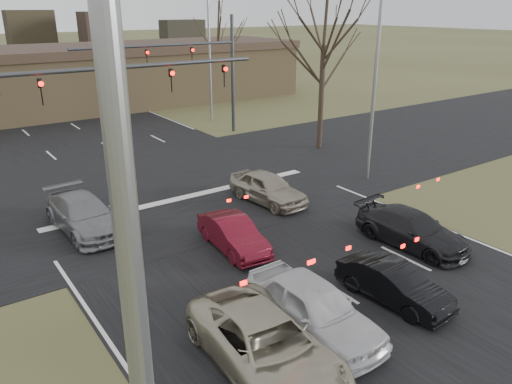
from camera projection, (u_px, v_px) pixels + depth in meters
ground at (409, 336)px, 13.70m from camera, size 360.00×360.00×0.00m
road_main at (4, 82)px, 59.70m from camera, size 14.00×300.00×0.02m
road_cross at (169, 185)px, 25.19m from camera, size 200.00×14.00×0.02m
building at (71, 78)px, 42.97m from camera, size 42.40×10.40×5.30m
mast_arm_near at (59, 102)px, 19.07m from camera, size 12.12×0.24×8.00m
mast_arm_far at (196, 62)px, 32.90m from camera, size 11.12×0.24×8.00m
streetlight_right_near at (373, 70)px, 24.15m from camera, size 2.34×0.25×10.00m
streetlight_right_far at (207, 47)px, 37.46m from camera, size 2.34×0.25×10.00m
tree_right_far at (217, 24)px, 46.16m from camera, size 5.40×5.40×9.00m
car_silver_suv at (266, 345)px, 12.23m from camera, size 2.73×5.30×1.43m
car_white_sedan at (313, 308)px, 13.63m from camera, size 1.87×4.57×1.55m
car_black_hatch at (394, 284)px, 15.14m from camera, size 1.54×3.75×1.21m
car_charcoal_sedan at (412, 229)px, 18.72m from camera, size 2.11×4.61×1.31m
car_grey_ahead at (84, 214)px, 19.93m from camera, size 2.23×4.94×1.40m
car_red_ahead at (233, 234)px, 18.40m from camera, size 1.59×3.80×1.22m
car_silver_ahead at (268, 188)px, 22.82m from camera, size 2.03×4.29×1.42m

